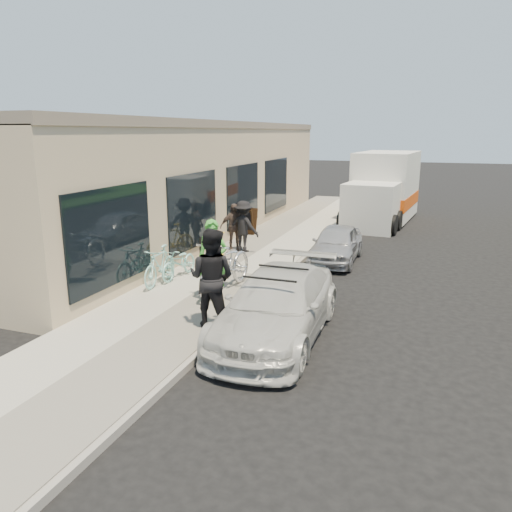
% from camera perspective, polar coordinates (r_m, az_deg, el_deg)
% --- Properties ---
extents(ground, '(120.00, 120.00, 0.00)m').
position_cam_1_polar(ground, '(10.39, 0.30, -7.81)').
color(ground, black).
rests_on(ground, ground).
extents(sidewalk, '(3.00, 34.00, 0.15)m').
position_cam_1_polar(sidewalk, '(13.71, -3.34, -2.04)').
color(sidewalk, '#9D9A8D').
rests_on(sidewalk, ground).
extents(curb, '(0.12, 34.00, 0.13)m').
position_cam_1_polar(curb, '(13.19, 2.86, -2.72)').
color(curb, gray).
rests_on(curb, ground).
extents(storefront, '(3.60, 20.00, 4.22)m').
position_cam_1_polar(storefront, '(19.14, -6.47, 8.73)').
color(storefront, tan).
rests_on(storefront, ground).
extents(bike_rack, '(0.09, 0.64, 0.90)m').
position_cam_1_polar(bike_rack, '(14.07, -5.77, 0.94)').
color(bike_rack, black).
rests_on(bike_rack, sidewalk).
extents(sandwich_board, '(0.61, 0.62, 0.94)m').
position_cam_1_polar(sandwich_board, '(18.52, -0.97, 3.98)').
color(sandwich_board, '#321E0D').
rests_on(sandwich_board, sidewalk).
extents(sedan_white, '(1.89, 4.43, 1.31)m').
position_cam_1_polar(sedan_white, '(9.56, 2.45, -5.71)').
color(sedan_white, beige).
rests_on(sedan_white, ground).
extents(sedan_silver, '(1.36, 3.28, 1.11)m').
position_cam_1_polar(sedan_silver, '(15.33, 9.16, 1.39)').
color(sedan_silver, '#A5A6AB').
rests_on(sedan_silver, ground).
extents(moving_truck, '(2.79, 6.26, 2.99)m').
position_cam_1_polar(moving_truck, '(22.66, 14.33, 7.18)').
color(moving_truck, silver).
rests_on(moving_truck, ground).
extents(tandem_bike, '(1.01, 2.45, 1.26)m').
position_cam_1_polar(tandem_bike, '(11.82, -3.44, -1.12)').
color(tandem_bike, silver).
rests_on(tandem_bike, sidewalk).
extents(woman_rider, '(0.75, 0.58, 1.85)m').
position_cam_1_polar(woman_rider, '(11.13, -4.98, -0.54)').
color(woman_rider, green).
rests_on(woman_rider, sidewalk).
extents(man_standing, '(0.98, 0.77, 1.95)m').
position_cam_1_polar(man_standing, '(9.65, -5.09, -2.51)').
color(man_standing, black).
rests_on(man_standing, sidewalk).
extents(cruiser_bike_a, '(0.53, 1.61, 0.95)m').
position_cam_1_polar(cruiser_bike_a, '(12.64, -10.93, -1.07)').
color(cruiser_bike_a, '#8DD3C9').
rests_on(cruiser_bike_a, sidewalk).
extents(cruiser_bike_b, '(0.62, 1.58, 0.82)m').
position_cam_1_polar(cruiser_bike_b, '(13.13, -8.76, -0.72)').
color(cruiser_bike_b, '#8DD3C9').
rests_on(cruiser_bike_b, sidewalk).
extents(cruiser_bike_c, '(1.19, 1.72, 1.02)m').
position_cam_1_polar(cruiser_bike_c, '(14.59, -4.55, 1.29)').
color(cruiser_bike_c, yellow).
rests_on(cruiser_bike_c, sidewalk).
extents(bystander_a, '(1.15, 0.80, 1.62)m').
position_cam_1_polar(bystander_a, '(15.74, -1.43, 3.39)').
color(bystander_a, black).
rests_on(bystander_a, sidewalk).
extents(bystander_b, '(0.94, 0.81, 1.51)m').
position_cam_1_polar(bystander_b, '(15.94, -2.56, 3.33)').
color(bystander_b, '#4E3E38').
rests_on(bystander_b, sidewalk).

